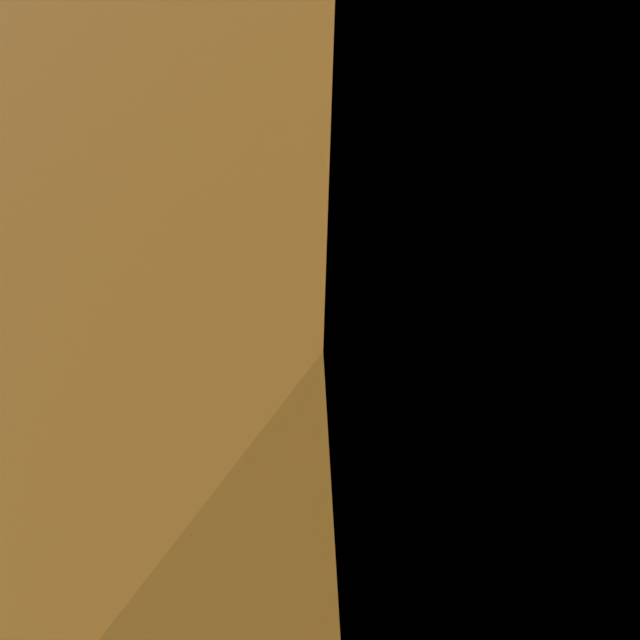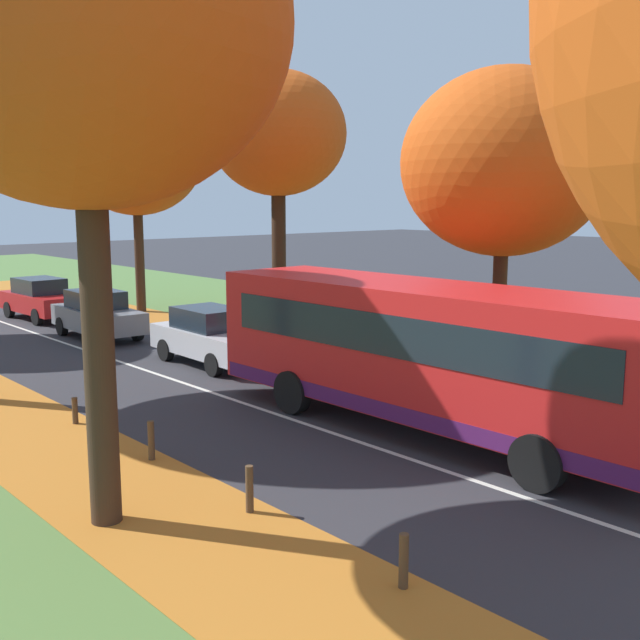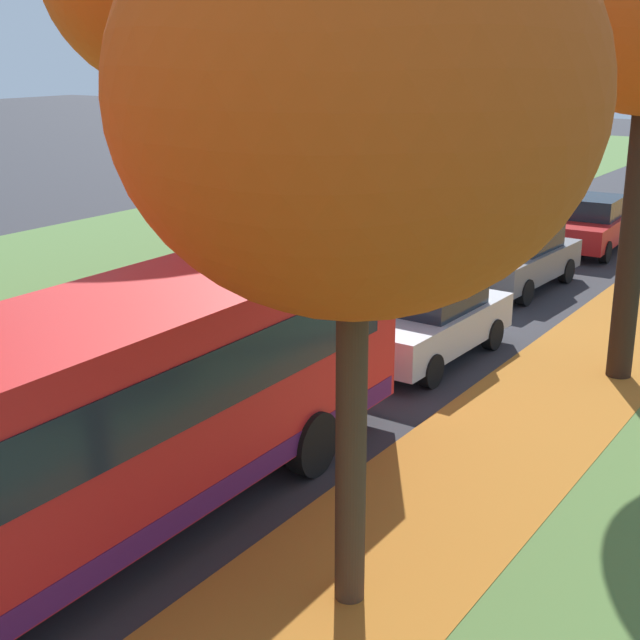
% 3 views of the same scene
% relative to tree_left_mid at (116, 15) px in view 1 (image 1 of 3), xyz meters
% --- Properties ---
extents(grass_verge_left, '(12.00, 90.00, 0.01)m').
position_rel_tree_left_mid_xyz_m(grass_verge_left, '(-4.55, 2.09, -7.58)').
color(grass_verge_left, '#517538').
rests_on(grass_verge_left, ground).
extents(leaf_litter_left, '(2.80, 60.00, 0.00)m').
position_rel_tree_left_mid_xyz_m(leaf_litter_left, '(0.05, -3.91, -7.58)').
color(leaf_litter_left, '#B26B23').
rests_on(leaf_litter_left, grass_verge_left).
extents(grass_verge_right, '(12.00, 90.00, 0.01)m').
position_rel_tree_left_mid_xyz_m(grass_verge_right, '(13.85, 2.09, -7.58)').
color(grass_verge_right, '#517538').
rests_on(grass_verge_right, ground).
extents(leaf_litter_right, '(2.80, 60.00, 0.00)m').
position_rel_tree_left_mid_xyz_m(leaf_litter_right, '(9.25, -3.91, -7.58)').
color(leaf_litter_right, '#B26B23').
rests_on(leaf_litter_right, grass_verge_right).
extents(road_centre_line, '(0.12, 80.00, 0.01)m').
position_rel_tree_left_mid_xyz_m(road_centre_line, '(4.65, 2.09, -7.58)').
color(road_centre_line, silver).
rests_on(road_centre_line, ground).
extents(tree_left_mid, '(6.34, 6.34, 10.46)m').
position_rel_tree_left_mid_xyz_m(tree_left_mid, '(0.00, 0.00, 0.00)').
color(tree_left_mid, black).
rests_on(tree_left_mid, ground).
extents(tree_left_far, '(5.87, 5.87, 8.81)m').
position_rel_tree_left_mid_xyz_m(tree_left_far, '(-0.43, 10.54, -1.43)').
color(tree_left_far, '#422D1E').
rests_on(tree_left_far, ground).
extents(tree_right_near, '(4.72, 4.72, 7.62)m').
position_rel_tree_left_mid_xyz_m(tree_right_near, '(9.41, -8.21, -2.11)').
color(tree_right_near, '#422D1E').
rests_on(tree_right_near, ground).
extents(tree_right_mid, '(4.34, 4.34, 8.68)m').
position_rel_tree_left_mid_xyz_m(tree_right_mid, '(9.89, 0.55, -0.92)').
color(tree_right_mid, black).
rests_on(tree_right_mid, ground).
extents(tree_right_far, '(5.48, 5.48, 8.95)m').
position_rel_tree_left_mid_xyz_m(tree_right_far, '(10.01, 9.96, -1.12)').
color(tree_right_far, '#382619').
rests_on(tree_right_far, ground).
extents(bollard_fourth, '(0.12, 0.12, 0.74)m').
position_rel_tree_left_mid_xyz_m(bollard_fourth, '(1.06, -9.63, -7.22)').
color(bollard_fourth, '#4C3823').
rests_on(bollard_fourth, ground).
extents(bollard_fifth, '(0.12, 0.12, 0.74)m').
position_rel_tree_left_mid_xyz_m(bollard_fifth, '(1.13, -6.59, -7.22)').
color(bollard_fifth, '#4C3823').
rests_on(bollard_fifth, ground).
extents(bollard_sixth, '(0.12, 0.12, 0.57)m').
position_rel_tree_left_mid_xyz_m(bollard_sixth, '(1.05, -3.55, -7.30)').
color(bollard_sixth, '#4C3823').
rests_on(bollard_sixth, ground).
extents(bus, '(2.75, 10.43, 2.98)m').
position_rel_tree_left_mid_xyz_m(bus, '(6.19, -8.84, -5.88)').
color(bus, red).
rests_on(bus, ground).
extents(car_silver_lead, '(1.87, 4.24, 1.62)m').
position_rel_tree_left_mid_xyz_m(car_silver_lead, '(6.47, -0.58, -6.77)').
color(car_silver_lead, '#B7BABF').
rests_on(car_silver_lead, ground).
extents(car_grey_following, '(1.93, 4.27, 1.62)m').
position_rel_tree_left_mid_xyz_m(car_grey_following, '(5.91, 5.48, -6.77)').
color(car_grey_following, slate).
rests_on(car_grey_following, ground).
extents(car_red_third_in_line, '(1.91, 4.26, 1.62)m').
position_rel_tree_left_mid_xyz_m(car_red_third_in_line, '(6.10, 10.79, -6.77)').
color(car_red_third_in_line, '#B21919').
rests_on(car_red_third_in_line, ground).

